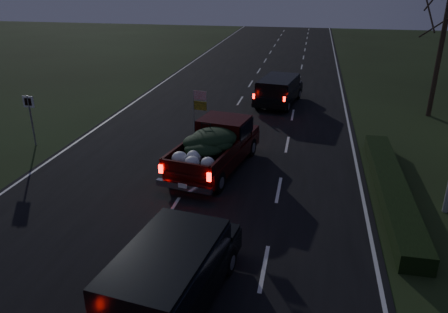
% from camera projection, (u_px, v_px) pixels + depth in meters
% --- Properties ---
extents(ground, '(120.00, 120.00, 0.00)m').
position_uv_depth(ground, '(170.00, 213.00, 15.34)').
color(ground, black).
rests_on(ground, ground).
extents(road_asphalt, '(14.00, 120.00, 0.02)m').
position_uv_depth(road_asphalt, '(170.00, 212.00, 15.34)').
color(road_asphalt, black).
rests_on(road_asphalt, ground).
extents(hedge_row, '(1.00, 10.00, 0.60)m').
position_uv_depth(hedge_row, '(391.00, 187.00, 16.52)').
color(hedge_row, black).
rests_on(hedge_row, ground).
extents(route_sign, '(0.55, 0.08, 2.50)m').
position_uv_depth(route_sign, '(30.00, 113.00, 20.77)').
color(route_sign, gray).
rests_on(route_sign, ground).
extents(bare_tree_far, '(3.60, 3.60, 7.00)m').
position_uv_depth(bare_tree_far, '(445.00, 24.00, 23.90)').
color(bare_tree_far, black).
rests_on(bare_tree_far, ground).
extents(pickup_truck, '(3.12, 5.96, 2.98)m').
position_uv_depth(pickup_truck, '(216.00, 144.00, 18.46)').
color(pickup_truck, '#360907').
rests_on(pickup_truck, ground).
extents(lead_suv, '(2.86, 5.24, 1.43)m').
position_uv_depth(lead_suv, '(279.00, 88.00, 27.72)').
color(lead_suv, black).
rests_on(lead_suv, ground).
extents(rear_suv, '(2.74, 5.23, 1.43)m').
position_uv_depth(rear_suv, '(169.00, 272.00, 10.57)').
color(rear_suv, black).
rests_on(rear_suv, ground).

